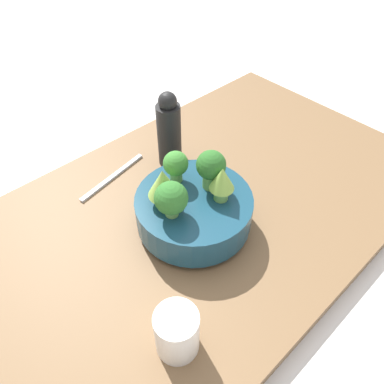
{
  "coord_description": "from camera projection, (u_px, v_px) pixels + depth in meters",
  "views": [
    {
      "loc": [
        0.34,
        0.39,
        0.62
      ],
      "look_at": [
        0.0,
        0.03,
        0.13
      ],
      "focal_mm": 35.0,
      "sensor_mm": 36.0,
      "label": 1
    }
  ],
  "objects": [
    {
      "name": "ground_plane",
      "position": [
        184.0,
        227.0,
        0.8
      ],
      "size": [
        6.0,
        6.0,
        0.0
      ],
      "primitive_type": "plane",
      "color": "silver"
    },
    {
      "name": "table",
      "position": [
        184.0,
        222.0,
        0.79
      ],
      "size": [
        1.16,
        0.63,
        0.04
      ],
      "color": "brown",
      "rests_on": "ground_plane"
    },
    {
      "name": "bowl",
      "position": [
        192.0,
        211.0,
        0.73
      ],
      "size": [
        0.23,
        0.23,
        0.08
      ],
      "color": "navy",
      "rests_on": "table"
    },
    {
      "name": "romanesco_piece_near",
      "position": [
        163.0,
        183.0,
        0.67
      ],
      "size": [
        0.06,
        0.06,
        0.08
      ],
      "color": "#6BA34C",
      "rests_on": "bowl"
    },
    {
      "name": "broccoli_floret_right",
      "position": [
        171.0,
        199.0,
        0.65
      ],
      "size": [
        0.06,
        0.06,
        0.07
      ],
      "color": "#6BA34C",
      "rests_on": "bowl"
    },
    {
      "name": "broccoli_floret_front",
      "position": [
        176.0,
        165.0,
        0.72
      ],
      "size": [
        0.05,
        0.05,
        0.07
      ],
      "color": "#609347",
      "rests_on": "bowl"
    },
    {
      "name": "broccoli_floret_left",
      "position": [
        211.0,
        167.0,
        0.7
      ],
      "size": [
        0.06,
        0.06,
        0.08
      ],
      "color": "#6BA34C",
      "rests_on": "bowl"
    },
    {
      "name": "romanesco_piece_far",
      "position": [
        222.0,
        181.0,
        0.68
      ],
      "size": [
        0.05,
        0.05,
        0.07
      ],
      "color": "#6BA34C",
      "rests_on": "bowl"
    },
    {
      "name": "cup",
      "position": [
        177.0,
        332.0,
        0.56
      ],
      "size": [
        0.07,
        0.07,
        0.09
      ],
      "color": "silver",
      "rests_on": "table"
    },
    {
      "name": "pepper_mill",
      "position": [
        169.0,
        131.0,
        0.84
      ],
      "size": [
        0.05,
        0.05,
        0.19
      ],
      "color": "black",
      "rests_on": "table"
    },
    {
      "name": "fork",
      "position": [
        113.0,
        177.0,
        0.86
      ],
      "size": [
        0.19,
        0.05,
        0.01
      ],
      "color": "silver",
      "rests_on": "table"
    }
  ]
}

